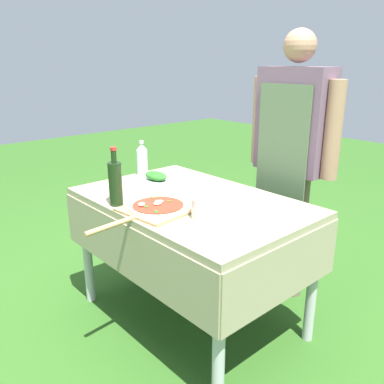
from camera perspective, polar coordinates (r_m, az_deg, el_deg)
The scene contains 9 objects.
ground_plane at distance 2.46m, azimuth -0.14°, elevation -17.18°, with size 12.00×12.00×0.00m, color #2D5B1E.
prep_table at distance 2.16m, azimuth -0.15°, elevation -3.50°, with size 1.24×0.82×0.73m.
person_cook at distance 2.46m, azimuth 13.84°, elevation 6.15°, with size 0.60×0.20×1.59m.
pizza_on_peel at distance 1.96m, azimuth -5.14°, elevation -2.31°, with size 0.33×0.58×0.05m.
oil_bottle at distance 2.04m, azimuth -10.71°, elevation 1.33°, with size 0.07×0.07×0.29m.
water_bottle at distance 2.57m, azimuth -7.02°, elevation 4.60°, with size 0.07×0.07×0.22m.
herb_container at distance 2.45m, azimuth -5.09°, elevation 2.19°, with size 0.20×0.13×0.05m.
mixing_tub at distance 1.87m, azimuth 2.64°, elevation -2.18°, with size 0.18×0.18×0.10m, color silver.
plate_stack at distance 2.11m, azimuth 6.51°, elevation -0.65°, with size 0.27×0.27×0.04m.
Camera 1 is at (1.50, -1.34, 1.42)m, focal length 38.00 mm.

